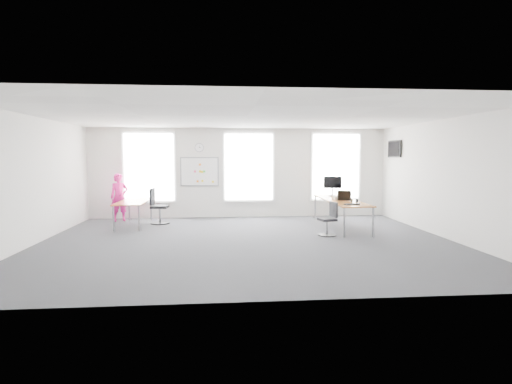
{
  "coord_description": "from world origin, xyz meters",
  "views": [
    {
      "loc": [
        -0.63,
        -9.48,
        2.06
      ],
      "look_at": [
        0.31,
        1.2,
        1.1
      ],
      "focal_mm": 28.0,
      "sensor_mm": 36.0,
      "label": 1
    }
  ],
  "objects": [
    {
      "name": "keyboard",
      "position": [
        2.77,
        0.62,
        0.81
      ],
      "size": [
        0.44,
        0.26,
        0.02
      ],
      "primitive_type": "cube",
      "rotation": [
        0.0,
        0.0,
        0.3
      ],
      "color": "black",
      "rests_on": "desk_right"
    },
    {
      "name": "wall_back",
      "position": [
        0.0,
        4.0,
        1.5
      ],
      "size": [
        10.0,
        0.0,
        10.0
      ],
      "primitive_type": "plane",
      "rotation": [
        1.57,
        0.0,
        0.0
      ],
      "color": "silver",
      "rests_on": "ground"
    },
    {
      "name": "wall_front",
      "position": [
        0.0,
        -4.0,
        1.5
      ],
      "size": [
        10.0,
        0.0,
        10.0
      ],
      "primitive_type": "plane",
      "rotation": [
        -1.57,
        0.0,
        0.0
      ],
      "color": "silver",
      "rests_on": "ground"
    },
    {
      "name": "whiteboard",
      "position": [
        -1.35,
        3.97,
        1.55
      ],
      "size": [
        1.2,
        0.03,
        0.9
      ],
      "primitive_type": "cube",
      "color": "white",
      "rests_on": "wall_back"
    },
    {
      "name": "desk_right",
      "position": [
        2.85,
        1.86,
        0.74
      ],
      "size": [
        0.87,
        3.27,
        0.8
      ],
      "color": "#AF6924",
      "rests_on": "ground"
    },
    {
      "name": "desk_left",
      "position": [
        -3.24,
        2.59,
        0.68
      ],
      "size": [
        0.81,
        2.02,
        0.74
      ],
      "color": "#AF6924",
      "rests_on": "ground"
    },
    {
      "name": "headphones",
      "position": [
        3.03,
        1.22,
        0.85
      ],
      "size": [
        0.19,
        0.1,
        0.11
      ],
      "rotation": [
        0.0,
        0.0,
        -0.34
      ],
      "color": "black",
      "rests_on": "desk_right"
    },
    {
      "name": "window_left",
      "position": [
        -3.0,
        3.97,
        1.7
      ],
      "size": [
        1.6,
        0.06,
        2.2
      ],
      "primitive_type": "cube",
      "color": "white",
      "rests_on": "wall_back"
    },
    {
      "name": "floor",
      "position": [
        0.0,
        0.0,
        0.0
      ],
      "size": [
        10.0,
        10.0,
        0.0
      ],
      "primitive_type": "plane",
      "color": "#242429",
      "rests_on": "ground"
    },
    {
      "name": "laptop_sleeve",
      "position": [
        2.86,
        1.55,
        0.94
      ],
      "size": [
        0.37,
        0.29,
        0.29
      ],
      "rotation": [
        0.0,
        0.0,
        -0.3
      ],
      "color": "black",
      "rests_on": "desk_right"
    },
    {
      "name": "person",
      "position": [
        -3.87,
        3.47,
        0.76
      ],
      "size": [
        0.65,
        0.56,
        1.52
      ],
      "primitive_type": "imported",
      "rotation": [
        0.0,
        0.0,
        0.42
      ],
      "color": "#DE1C83",
      "rests_on": "ground"
    },
    {
      "name": "mouse",
      "position": [
        2.99,
        0.68,
        0.82
      ],
      "size": [
        0.08,
        0.12,
        0.04
      ],
      "primitive_type": "ellipsoid",
      "rotation": [
        0.0,
        0.0,
        -0.12
      ],
      "color": "black",
      "rests_on": "desk_right"
    },
    {
      "name": "chair_left",
      "position": [
        -2.58,
        2.85,
        0.48
      ],
      "size": [
        0.58,
        0.58,
        1.08
      ],
      "rotation": [
        0.0,
        0.0,
        1.48
      ],
      "color": "black",
      "rests_on": "ground"
    },
    {
      "name": "tv",
      "position": [
        4.95,
        3.0,
        2.3
      ],
      "size": [
        0.06,
        0.9,
        0.55
      ],
      "primitive_type": "cube",
      "color": "black",
      "rests_on": "wall_right"
    },
    {
      "name": "paper_stack",
      "position": [
        2.8,
        1.92,
        0.84
      ],
      "size": [
        0.32,
        0.26,
        0.1
      ],
      "primitive_type": "cube",
      "rotation": [
        0.0,
        0.0,
        0.18
      ],
      "color": "beige",
      "rests_on": "desk_right"
    },
    {
      "name": "wall_right",
      "position": [
        5.0,
        0.0,
        1.5
      ],
      "size": [
        0.0,
        10.0,
        10.0
      ],
      "primitive_type": "plane",
      "rotation": [
        1.57,
        0.0,
        -1.57
      ],
      "color": "silver",
      "rests_on": "ground"
    },
    {
      "name": "lens_cap",
      "position": [
        2.95,
        1.03,
        0.8
      ],
      "size": [
        0.07,
        0.07,
        0.01
      ],
      "primitive_type": "cylinder",
      "rotation": [
        0.0,
        0.0,
        -0.11
      ],
      "color": "black",
      "rests_on": "desk_right"
    },
    {
      "name": "chair_right",
      "position": [
        2.16,
        0.6,
        0.39
      ],
      "size": [
        0.48,
        0.48,
        0.88
      ],
      "rotation": [
        0.0,
        0.0,
        -1.34
      ],
      "color": "black",
      "rests_on": "ground"
    },
    {
      "name": "ceiling",
      "position": [
        0.0,
        0.0,
        3.0
      ],
      "size": [
        10.0,
        10.0,
        0.0
      ],
      "primitive_type": "plane",
      "rotation": [
        3.14,
        0.0,
        0.0
      ],
      "color": "white",
      "rests_on": "ground"
    },
    {
      "name": "window_right",
      "position": [
        3.3,
        3.97,
        1.7
      ],
      "size": [
        1.6,
        0.06,
        2.2
      ],
      "primitive_type": "cube",
      "color": "white",
      "rests_on": "wall_back"
    },
    {
      "name": "wall_left",
      "position": [
        -5.0,
        0.0,
        1.5
      ],
      "size": [
        0.0,
        10.0,
        10.0
      ],
      "primitive_type": "plane",
      "rotation": [
        1.57,
        0.0,
        1.57
      ],
      "color": "silver",
      "rests_on": "ground"
    },
    {
      "name": "monitor",
      "position": [
        2.91,
        2.93,
        1.17
      ],
      "size": [
        0.56,
        0.23,
        0.63
      ],
      "rotation": [
        0.0,
        0.0,
        -0.25
      ],
      "color": "black",
      "rests_on": "desk_right"
    },
    {
      "name": "wall_clock",
      "position": [
        -1.35,
        3.97,
        2.35
      ],
      "size": [
        0.3,
        0.04,
        0.3
      ],
      "primitive_type": "cylinder",
      "rotation": [
        1.57,
        0.0,
        0.0
      ],
      "color": "gray",
      "rests_on": "wall_back"
    },
    {
      "name": "window_mid",
      "position": [
        0.3,
        3.97,
        1.7
      ],
      "size": [
        1.6,
        0.06,
        2.2
      ],
      "primitive_type": "cube",
      "color": "white",
      "rests_on": "wall_back"
    }
  ]
}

